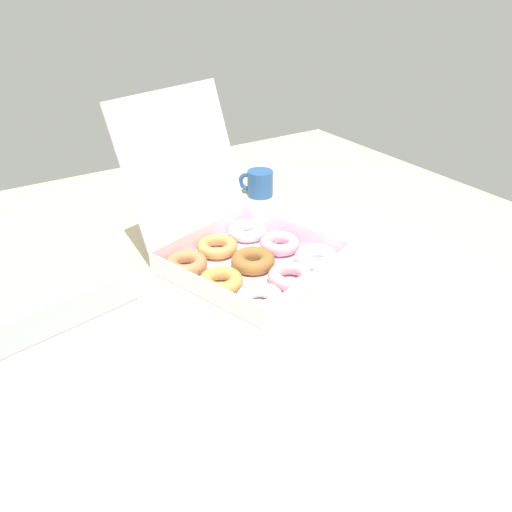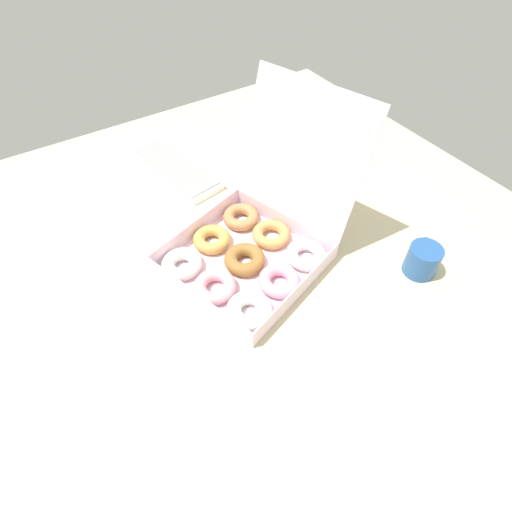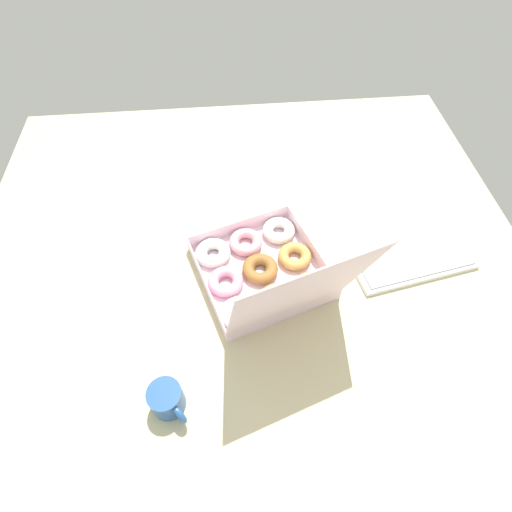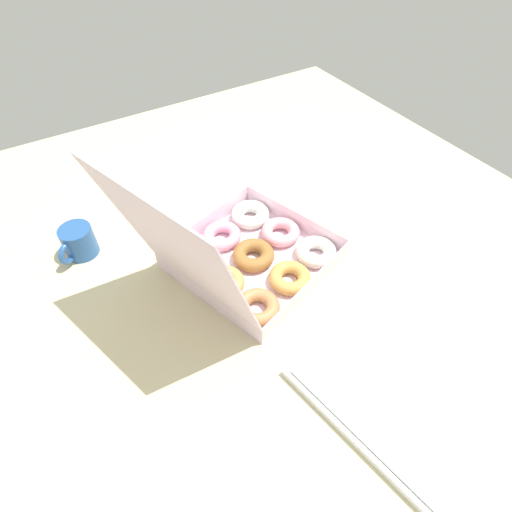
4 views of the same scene
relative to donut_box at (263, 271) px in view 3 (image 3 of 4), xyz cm
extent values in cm
cube|color=beige|center=(3.19, -3.48, -5.17)|extent=(180.00, 180.00, 2.00)
cube|color=white|center=(0.46, -2.17, -3.97)|extent=(45.17, 45.17, 0.40)
cube|color=white|center=(-16.44, -7.60, -1.04)|extent=(11.38, 34.30, 5.46)
cube|color=white|center=(17.36, 3.27, -1.04)|extent=(11.38, 34.30, 5.46)
cube|color=white|center=(5.90, -19.06, -1.04)|extent=(33.53, 11.13, 5.46)
cube|color=white|center=(-4.98, 14.73, -1.04)|extent=(33.53, 11.13, 5.46)
cube|color=white|center=(-6.67, 20.00, 18.82)|extent=(37.56, 21.52, 34.40)
torus|color=white|center=(-7.04, -16.94, -2.04)|extent=(12.59, 12.59, 3.52)
torus|color=#F6A4B1|center=(4.24, -13.13, -2.04)|extent=(13.11, 13.11, 3.22)
torus|color=white|center=(14.93, -9.69, -2.04)|extent=(15.76, 15.76, 3.71)
torus|color=gold|center=(-10.73, -5.93, -2.04)|extent=(14.75, 14.75, 3.35)
torus|color=olive|center=(0.64, -2.14, -2.04)|extent=(15.41, 15.41, 3.71)
torus|color=#F39EBB|center=(11.46, 1.50, -2.04)|extent=(13.11, 13.11, 3.32)
torus|color=#B77D4B|center=(-14.11, 5.68, -2.04)|extent=(15.02, 15.02, 3.29)
torus|color=tan|center=(-3.36, 9.15, -2.04)|extent=(15.26, 15.26, 3.13)
torus|color=white|center=(8.16, 12.67, -2.04)|extent=(15.27, 15.27, 3.30)
cube|color=white|center=(-48.08, -0.06, -3.27)|extent=(40.16, 19.51, 1.80)
cube|color=#999999|center=(-48.08, -0.06, -2.17)|extent=(36.76, 16.93, 0.40)
cylinder|color=#29569A|center=(27.44, 35.68, 0.09)|extent=(8.45, 8.45, 8.52)
torus|color=#29569A|center=(24.62, 39.23, 0.09)|extent=(5.10, 5.87, 6.29)
cylinder|color=black|center=(27.44, 35.68, 2.81)|extent=(7.44, 7.44, 0.51)
cube|color=white|center=(18.94, -32.14, -4.10)|extent=(16.48, 15.25, 0.15)
camera|label=1|loc=(-56.80, -93.05, 61.68)|focal=35.00mm
camera|label=2|loc=(61.00, -37.37, 78.44)|focal=28.00mm
camera|label=3|loc=(8.49, 67.63, 99.07)|focal=28.00mm
camera|label=4|loc=(-60.64, 34.61, 74.91)|focal=28.00mm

